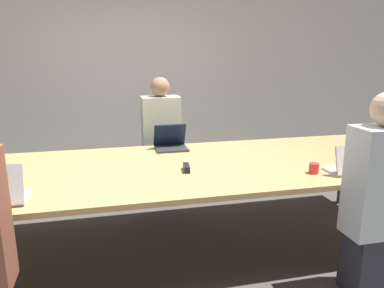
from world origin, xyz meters
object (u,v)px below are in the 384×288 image
person_far_center (161,144)px  cup_near_right (314,168)px  laptop_far_center (171,142)px  stapler (186,168)px  laptop_near_right (351,165)px  person_near_right (377,200)px

person_far_center → cup_near_right: 1.74m
laptop_far_center → person_far_center: size_ratio=0.22×
person_far_center → stapler: size_ratio=9.02×
laptop_near_right → stapler: laptop_near_right is taller
cup_near_right → laptop_near_right: bearing=-13.4°
person_near_right → cup_near_right: 0.52m
laptop_far_center → person_near_right: person_near_right is taller
laptop_near_right → person_far_center: bearing=-50.7°
laptop_far_center → stapler: laptop_far_center is taller
person_near_right → cup_near_right: size_ratio=17.40×
person_far_center → laptop_near_right: size_ratio=4.24×
laptop_near_right → stapler: size_ratio=2.13×
laptop_far_center → person_near_right: size_ratio=0.22×
laptop_far_center → stapler: bearing=-90.0°
laptop_far_center → person_far_center: (-0.02, 0.46, -0.14)m
person_near_right → laptop_near_right: bearing=-101.9°
laptop_near_right → person_near_right: 0.43m
person_far_center → stapler: bearing=-88.9°
laptop_near_right → cup_near_right: bearing=-13.4°
laptop_near_right → laptop_far_center: bearing=-40.8°
person_near_right → laptop_far_center: bearing=-52.2°
laptop_far_center → cup_near_right: laptop_far_center is taller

